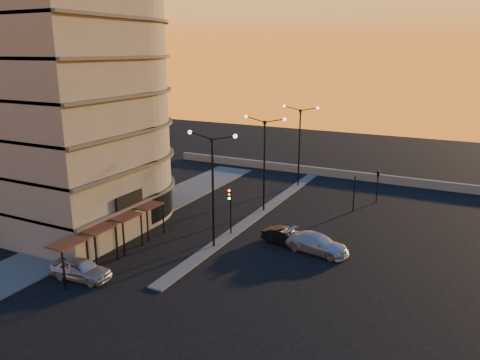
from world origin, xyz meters
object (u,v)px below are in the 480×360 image
(car_wagon, at_px, (317,243))
(car_hatchback, at_px, (81,269))
(traffic_light_main, at_px, (230,204))
(streetlamp_mid, at_px, (264,157))
(car_sedan, at_px, (285,237))

(car_wagon, bearing_deg, car_hatchback, 141.00)
(traffic_light_main, bearing_deg, streetlamp_mid, 90.00)
(traffic_light_main, bearing_deg, car_hatchback, -115.14)
(streetlamp_mid, height_order, car_hatchback, streetlamp_mid)
(traffic_light_main, distance_m, car_sedan, 5.48)
(traffic_light_main, xyz_separation_m, car_hatchback, (-5.56, -11.85, -2.13))
(car_hatchback, distance_m, car_sedan, 16.12)
(streetlamp_mid, distance_m, traffic_light_main, 7.62)
(car_sedan, bearing_deg, car_wagon, -86.49)
(streetlamp_mid, bearing_deg, traffic_light_main, -90.00)
(car_hatchback, bearing_deg, streetlamp_mid, -21.53)
(traffic_light_main, relative_size, car_wagon, 0.82)
(traffic_light_main, xyz_separation_m, car_wagon, (7.82, -0.04, -2.14))
(car_sedan, distance_m, car_wagon, 2.85)
(streetlamp_mid, xyz_separation_m, car_sedan, (5.00, -6.81, -4.93))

